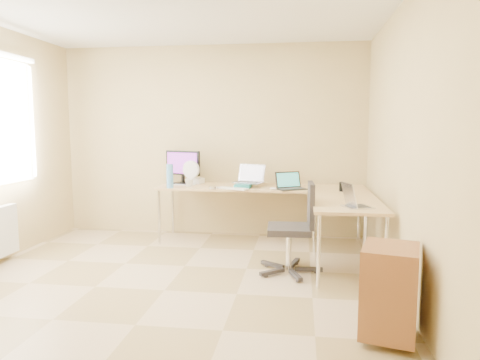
# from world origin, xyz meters

# --- Properties ---
(floor) EXTENTS (4.50, 4.50, 0.00)m
(floor) POSITION_xyz_m (0.00, 0.00, 0.00)
(floor) COLOR tan
(floor) RESTS_ON ground
(wall_back) EXTENTS (4.50, 0.00, 4.50)m
(wall_back) POSITION_xyz_m (0.00, 2.25, 1.30)
(wall_back) COLOR tan
(wall_back) RESTS_ON ground
(wall_right) EXTENTS (0.00, 4.50, 4.50)m
(wall_right) POSITION_xyz_m (2.10, 0.00, 1.30)
(wall_right) COLOR tan
(wall_right) RESTS_ON ground
(desk_main) EXTENTS (2.65, 0.70, 0.73)m
(desk_main) POSITION_xyz_m (0.72, 1.85, 0.36)
(desk_main) COLOR tan
(desk_main) RESTS_ON ground
(desk_return) EXTENTS (0.70, 1.30, 0.73)m
(desk_return) POSITION_xyz_m (1.70, 0.85, 0.36)
(desk_return) COLOR tan
(desk_return) RESTS_ON ground
(monitor) EXTENTS (0.55, 0.34, 0.45)m
(monitor) POSITION_xyz_m (-0.35, 1.98, 0.96)
(monitor) COLOR black
(monitor) RESTS_ON desk_main
(book_stack) EXTENTS (0.20, 0.27, 0.04)m
(book_stack) POSITION_xyz_m (0.50, 1.71, 0.75)
(book_stack) COLOR #1A7677
(book_stack) RESTS_ON desk_main
(laptop_center) EXTENTS (0.44, 0.38, 0.24)m
(laptop_center) POSITION_xyz_m (0.57, 1.83, 0.89)
(laptop_center) COLOR #B5B5C9
(laptop_center) RESTS_ON desk_main
(laptop_black) EXTENTS (0.42, 0.39, 0.22)m
(laptop_black) POSITION_xyz_m (1.11, 1.63, 0.84)
(laptop_black) COLOR black
(laptop_black) RESTS_ON desk_main
(keyboard) EXTENTS (0.41, 0.26, 0.02)m
(keyboard) POSITION_xyz_m (0.40, 1.55, 0.74)
(keyboard) COLOR silver
(keyboard) RESTS_ON desk_main
(mouse) EXTENTS (0.10, 0.08, 0.03)m
(mouse) POSITION_xyz_m (0.90, 1.55, 0.75)
(mouse) COLOR white
(mouse) RESTS_ON desk_main
(mug) EXTENTS (0.11, 0.11, 0.10)m
(mug) POSITION_xyz_m (-0.19, 1.69, 0.78)
(mug) COLOR white
(mug) RESTS_ON desk_main
(cd_stack) EXTENTS (0.13, 0.13, 0.03)m
(cd_stack) POSITION_xyz_m (0.15, 1.55, 0.75)
(cd_stack) COLOR white
(cd_stack) RESTS_ON desk_main
(water_bottle) EXTENTS (0.10, 0.10, 0.30)m
(water_bottle) POSITION_xyz_m (-0.40, 1.55, 0.88)
(water_bottle) COLOR #5195D0
(water_bottle) RESTS_ON desk_main
(papers) EXTENTS (0.20, 0.27, 0.01)m
(papers) POSITION_xyz_m (-0.35, 1.95, 0.73)
(papers) COLOR silver
(papers) RESTS_ON desk_main
(white_box) EXTENTS (0.24, 0.20, 0.07)m
(white_box) POSITION_xyz_m (-0.19, 2.05, 0.77)
(white_box) COLOR white
(white_box) RESTS_ON desk_main
(desk_fan) EXTENTS (0.29, 0.29, 0.30)m
(desk_fan) POSITION_xyz_m (-0.20, 1.86, 0.88)
(desk_fan) COLOR white
(desk_fan) RESTS_ON desk_main
(black_cup) EXTENTS (0.08, 0.08, 0.11)m
(black_cup) POSITION_xyz_m (1.71, 1.55, 0.78)
(black_cup) COLOR black
(black_cup) RESTS_ON desk_main
(laptop_return) EXTENTS (0.35, 0.32, 0.19)m
(laptop_return) POSITION_xyz_m (1.77, 0.48, 0.83)
(laptop_return) COLOR silver
(laptop_return) RESTS_ON desk_return
(office_chair) EXTENTS (0.59, 0.59, 0.94)m
(office_chair) POSITION_xyz_m (1.12, 0.67, 0.50)
(office_chair) COLOR #282424
(office_chair) RESTS_ON ground
(cabinet) EXTENTS (0.46, 0.53, 0.62)m
(cabinet) POSITION_xyz_m (1.85, -0.69, 0.36)
(cabinet) COLOR brown
(cabinet) RESTS_ON ground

